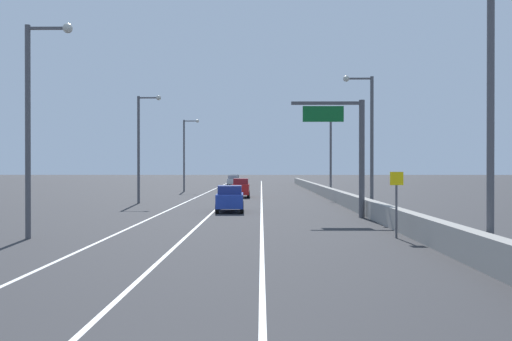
% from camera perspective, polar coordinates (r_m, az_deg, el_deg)
% --- Properties ---
extents(ground_plane, '(320.00, 320.00, 0.00)m').
position_cam_1_polar(ground_plane, '(69.62, -0.63, -2.31)').
color(ground_plane, '#2D2D30').
extents(lane_stripe_left, '(0.16, 130.00, 0.00)m').
position_cam_1_polar(lane_stripe_left, '(61.01, -5.99, -2.68)').
color(lane_stripe_left, silver).
rests_on(lane_stripe_left, ground_plane).
extents(lane_stripe_center, '(0.16, 130.00, 0.00)m').
position_cam_1_polar(lane_stripe_center, '(60.71, -2.70, -2.69)').
color(lane_stripe_center, silver).
rests_on(lane_stripe_center, ground_plane).
extents(lane_stripe_right, '(0.16, 130.00, 0.00)m').
position_cam_1_polar(lane_stripe_right, '(60.61, 0.61, -2.70)').
color(lane_stripe_right, silver).
rests_on(lane_stripe_right, ground_plane).
extents(jersey_barrier_right, '(0.60, 120.00, 1.10)m').
position_cam_1_polar(jersey_barrier_right, '(46.14, 9.33, -2.97)').
color(jersey_barrier_right, gray).
rests_on(jersey_barrier_right, ground_plane).
extents(overhead_sign_gantry, '(4.68, 0.36, 7.50)m').
position_cam_1_polar(overhead_sign_gantry, '(33.81, 10.24, 2.92)').
color(overhead_sign_gantry, '#47474C').
rests_on(overhead_sign_gantry, ground_plane).
extents(speed_advisory_sign, '(0.60, 0.11, 3.00)m').
position_cam_1_polar(speed_advisory_sign, '(24.44, 15.07, -3.04)').
color(speed_advisory_sign, '#4C4C51').
rests_on(speed_advisory_sign, ground_plane).
extents(lamp_post_right_near, '(2.14, 0.44, 9.64)m').
position_cam_1_polar(lamp_post_right_near, '(18.90, 23.47, 7.51)').
color(lamp_post_right_near, '#4C4C51').
rests_on(lamp_post_right_near, ground_plane).
extents(lamp_post_right_second, '(2.14, 0.44, 9.64)m').
position_cam_1_polar(lamp_post_right_second, '(37.46, 12.12, 3.94)').
color(lamp_post_right_second, '#4C4C51').
rests_on(lamp_post_right_second, ground_plane).
extents(lamp_post_right_third, '(2.14, 0.44, 9.64)m').
position_cam_1_polar(lamp_post_right_third, '(56.49, 7.88, 2.72)').
color(lamp_post_right_third, '#4C4C51').
rests_on(lamp_post_right_third, ground_plane).
extents(lamp_post_left_near, '(2.14, 0.44, 9.64)m').
position_cam_1_polar(lamp_post_left_near, '(25.52, -23.08, 5.63)').
color(lamp_post_left_near, '#4C4C51').
rests_on(lamp_post_left_near, ground_plane).
extents(lamp_post_left_mid, '(2.14, 0.44, 9.64)m').
position_cam_1_polar(lamp_post_left_mid, '(47.78, -12.38, 3.16)').
color(lamp_post_left_mid, '#4C4C51').
rests_on(lamp_post_left_mid, ground_plane).
extents(lamp_post_left_far, '(2.14, 0.44, 9.64)m').
position_cam_1_polar(lamp_post_left_far, '(70.49, -7.65, 2.25)').
color(lamp_post_left_far, '#4C4C51').
rests_on(lamp_post_left_far, ground_plane).
extents(car_gray_0, '(1.94, 4.72, 1.86)m').
position_cam_1_polar(car_gray_0, '(99.26, -2.35, -0.99)').
color(car_gray_0, slate).
rests_on(car_gray_0, ground_plane).
extents(car_red_1, '(1.84, 4.38, 2.03)m').
position_cam_1_polar(car_red_1, '(55.94, -1.65, -1.91)').
color(car_red_1, red).
rests_on(car_red_1, ground_plane).
extents(car_silver_2, '(2.00, 4.39, 1.86)m').
position_cam_1_polar(car_silver_2, '(91.75, -2.50, -1.09)').
color(car_silver_2, '#B7B7BC').
rests_on(car_silver_2, ground_plane).
extents(car_blue_3, '(2.08, 4.27, 1.90)m').
position_cam_1_polar(car_blue_3, '(37.77, -2.86, -3.08)').
color(car_blue_3, '#1E389E').
rests_on(car_blue_3, ground_plane).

